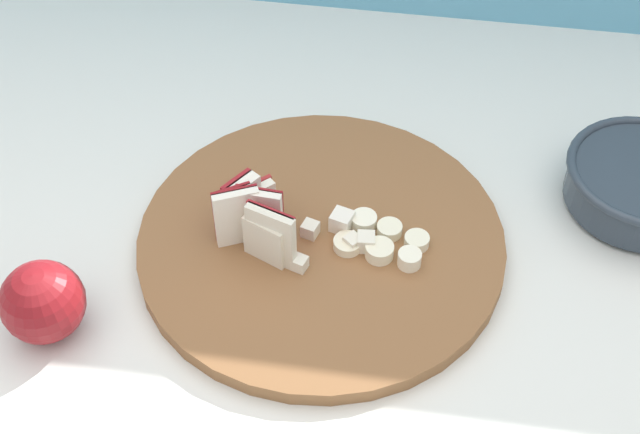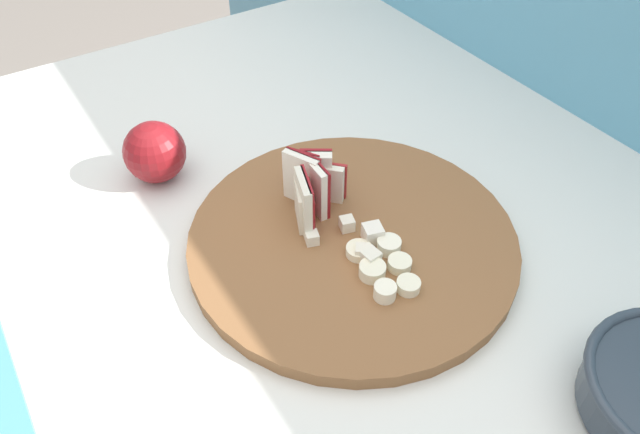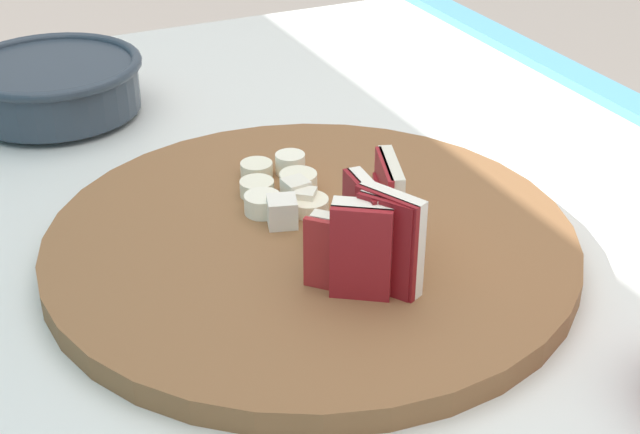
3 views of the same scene
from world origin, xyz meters
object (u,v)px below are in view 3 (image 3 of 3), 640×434
(banana_slice_rows, at_px, (281,185))
(ceramic_bowl, at_px, (54,84))
(apple_wedge_fan, at_px, (376,235))
(cutting_board, at_px, (311,243))
(apple_dice_pile, at_px, (304,209))

(banana_slice_rows, bearing_deg, ceramic_bowl, 24.09)
(apple_wedge_fan, distance_m, ceramic_bowl, 0.41)
(ceramic_bowl, bearing_deg, apple_wedge_fan, -161.77)
(apple_wedge_fan, relative_size, banana_slice_rows, 0.92)
(cutting_board, height_order, apple_dice_pile, apple_dice_pile)
(banana_slice_rows, xyz_separation_m, ceramic_bowl, (0.26, 0.12, 0.01))
(cutting_board, bearing_deg, apple_dice_pile, -10.41)
(cutting_board, distance_m, apple_wedge_fan, 0.08)
(banana_slice_rows, height_order, ceramic_bowl, ceramic_bowl)
(apple_dice_pile, xyz_separation_m, ceramic_bowl, (0.31, 0.12, 0.00))
(apple_dice_pile, distance_m, banana_slice_rows, 0.04)
(ceramic_bowl, bearing_deg, banana_slice_rows, -155.91)
(ceramic_bowl, bearing_deg, cutting_board, -160.74)
(apple_wedge_fan, height_order, ceramic_bowl, apple_wedge_fan)
(apple_wedge_fan, bearing_deg, cutting_board, 12.98)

